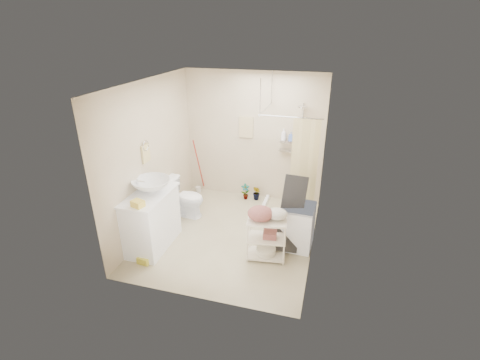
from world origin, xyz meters
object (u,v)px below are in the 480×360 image
at_px(toilet, 185,197).
at_px(washing_machine, 297,226).
at_px(laundry_rack, 267,235).
at_px(vanity, 151,220).

bearing_deg(toilet, washing_machine, -96.18).
xyz_separation_m(toilet, laundry_rack, (1.76, -0.91, 0.04)).
xyz_separation_m(vanity, laundry_rack, (1.88, 0.17, -0.06)).
xyz_separation_m(toilet, washing_machine, (2.18, -0.45, -0.00)).
distance_m(vanity, toilet, 1.09).
bearing_deg(laundry_rack, washing_machine, 40.40).
bearing_deg(toilet, laundry_rack, -111.78).
bearing_deg(vanity, toilet, 83.24).
relative_size(washing_machine, laundry_rack, 0.91).
height_order(vanity, washing_machine, vanity).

